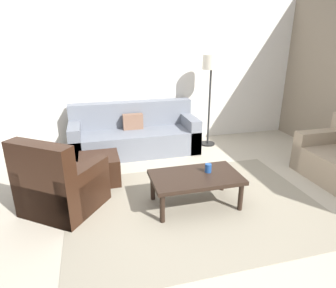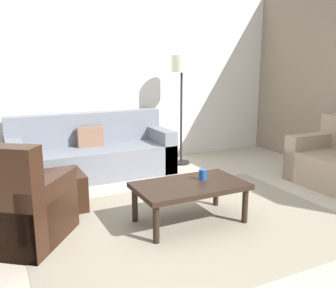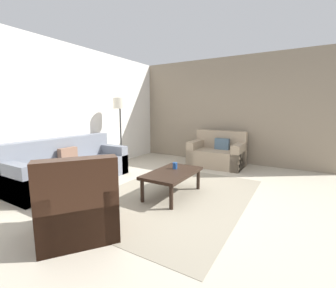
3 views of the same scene
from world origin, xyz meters
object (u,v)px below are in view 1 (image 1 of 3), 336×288
Objects in this scene: couch_main at (134,135)px; lamp_standing at (211,72)px; armchair_leather at (59,188)px; coffee_table at (196,179)px; cup at (208,168)px; ottoman at (100,169)px.

lamp_standing is (1.44, -0.05, 1.11)m from couch_main.
armchair_leather reaches higher than couch_main.
armchair_leather is at bearing 169.77° from coffee_table.
couch_main is 20.70× the size of cup.
cup is 0.06× the size of lamp_standing.
ottoman is 1.62m from cup.
cup is at bearing -72.58° from couch_main.
cup is 2.33m from lamp_standing.
cup is at bearing 15.62° from coffee_table.
armchair_leather is 1.83m from cup.
couch_main is 2.13m from armchair_leather.
ottoman is (0.49, 0.66, -0.11)m from armchair_leather.
lamp_standing is (2.61, 1.73, 1.10)m from armchair_leather.
lamp_standing reaches higher than cup.
ottoman is at bearing 53.37° from armchair_leather.
coffee_table is at bearing -164.38° from cup.
couch_main is 1.32× the size of lamp_standing.
cup is (1.81, -0.24, 0.16)m from armchair_leather.
cup reaches higher than ottoman.
coffee_table is 0.22m from cup.
coffee_table is at bearing -77.65° from couch_main.
coffee_table is at bearing -10.23° from armchair_leather.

